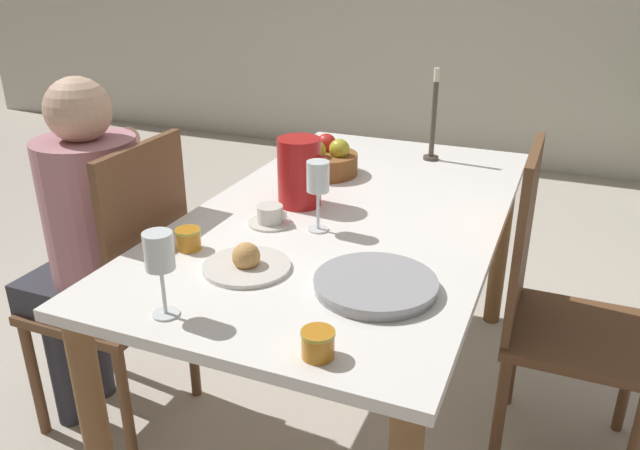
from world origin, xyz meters
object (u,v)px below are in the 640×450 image
object	(u,v)px
person_seated	(89,232)
wine_glass_juice	(159,256)
serving_tray	(375,285)
jam_jar_amber	(318,342)
red_pitcher	(299,172)
chair_opposite	(554,307)
candlestick_tall	(433,124)
teacup_near_person	(270,216)
chair_person_side	(125,287)
jam_jar_red	(188,238)
fruit_bowl	(326,160)
bread_plate	(246,263)
wine_glass_water	(318,180)

from	to	relation	value
person_seated	wine_glass_juice	world-z (taller)	person_seated
wine_glass_juice	serving_tray	world-z (taller)	wine_glass_juice
jam_jar_amber	red_pitcher	bearing A→B (deg)	116.71
chair_opposite	candlestick_tall	size ratio (longest dim) A/B	2.85
wine_glass_juice	teacup_near_person	bearing A→B (deg)	91.66
person_seated	chair_person_side	bearing A→B (deg)	-79.98
wine_glass_juice	serving_tray	bearing A→B (deg)	35.66
person_seated	red_pitcher	size ratio (longest dim) A/B	5.44
chair_opposite	jam_jar_amber	world-z (taller)	chair_opposite
jam_jar_red	candlestick_tall	distance (m)	1.15
jam_jar_amber	fruit_bowl	bearing A→B (deg)	111.16
bread_plate	jam_jar_amber	bearing A→B (deg)	-41.75
wine_glass_water	jam_jar_amber	xyz separation A→B (m)	(0.24, -0.58, -0.12)
bread_plate	candlestick_tall	world-z (taller)	candlestick_tall
jam_jar_amber	fruit_bowl	xyz separation A→B (m)	(-0.41, 1.06, 0.02)
red_pitcher	chair_opposite	bearing A→B (deg)	4.80
wine_glass_water	candlestick_tall	xyz separation A→B (m)	(0.15, 0.81, -0.01)
red_pitcher	jam_jar_amber	xyz separation A→B (m)	(0.38, -0.75, -0.08)
fruit_bowl	candlestick_tall	world-z (taller)	candlestick_tall
person_seated	teacup_near_person	world-z (taller)	person_seated
serving_tray	chair_person_side	bearing A→B (deg)	172.30
red_pitcher	fruit_bowl	distance (m)	0.33
chair_person_side	chair_opposite	bearing A→B (deg)	-72.90
bread_plate	jam_jar_amber	xyz separation A→B (m)	(0.32, -0.28, 0.02)
wine_glass_water	serving_tray	bearing A→B (deg)	-46.30
serving_tray	jam_jar_amber	distance (m)	0.30
chair_opposite	person_seated	bearing A→B (deg)	-73.38
wine_glass_water	jam_jar_amber	size ratio (longest dim) A/B	3.00
chair_person_side	jam_jar_amber	xyz separation A→B (m)	(0.85, -0.42, 0.27)
wine_glass_juice	candlestick_tall	xyz separation A→B (m)	(0.28, 1.37, -0.01)
chair_person_side	fruit_bowl	size ratio (longest dim) A/B	4.31
chair_person_side	candlestick_tall	size ratio (longest dim) A/B	2.85
teacup_near_person	bread_plate	xyz separation A→B (m)	(0.08, -0.28, -0.01)
wine_glass_water	jam_jar_red	world-z (taller)	wine_glass_water
chair_person_side	jam_jar_red	size ratio (longest dim) A/B	14.43
chair_person_side	wine_glass_juice	xyz separation A→B (m)	(0.47, -0.40, 0.38)
red_pitcher	serving_tray	distance (m)	0.60
chair_opposite	jam_jar_red	bearing A→B (deg)	-62.87
fruit_bowl	wine_glass_water	bearing A→B (deg)	-70.61
person_seated	candlestick_tall	size ratio (longest dim) A/B	3.36
teacup_near_person	jam_jar_red	bearing A→B (deg)	-117.71
chair_person_side	wine_glass_juice	size ratio (longest dim) A/B	5.02
jam_jar_red	fruit_bowl	world-z (taller)	fruit_bowl
jam_jar_amber	chair_opposite	bearing A→B (deg)	61.89
red_pitcher	fruit_bowl	world-z (taller)	red_pitcher
jam_jar_amber	jam_jar_red	bearing A→B (deg)	147.90
chair_person_side	serving_tray	bearing A→B (deg)	-97.70
bread_plate	chair_person_side	bearing A→B (deg)	165.49
red_pitcher	wine_glass_water	xyz separation A→B (m)	(0.13, -0.17, 0.04)
jam_jar_red	wine_glass_water	bearing A→B (deg)	42.48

